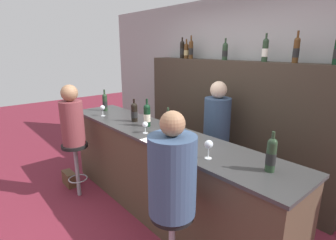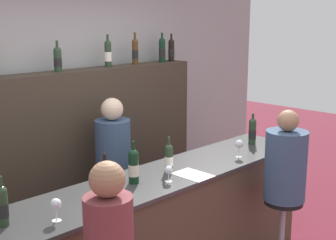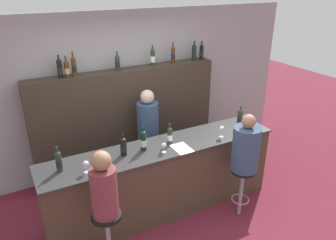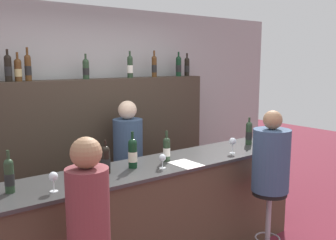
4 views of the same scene
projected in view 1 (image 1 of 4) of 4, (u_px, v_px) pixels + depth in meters
ground_plane at (140, 221)px, 2.98m from camera, size 16.00×16.00×0.00m
wall_back at (239, 92)px, 3.74m from camera, size 6.40×0.05×2.60m
bar_counter at (160, 173)px, 3.03m from camera, size 3.21×0.63×1.01m
back_bar_cabinet at (228, 123)px, 3.71m from camera, size 3.01×0.28×1.75m
wine_bottle_counter_0 at (105, 102)px, 3.84m from camera, size 0.07×0.07×0.31m
wine_bottle_counter_1 at (134, 112)px, 3.27m from camera, size 0.08×0.08×0.29m
wine_bottle_counter_2 at (147, 115)px, 3.07m from camera, size 0.08×0.08×0.33m
wine_bottle_counter_3 at (168, 123)px, 2.80m from camera, size 0.07×0.07×0.29m
wine_bottle_counter_4 at (271, 155)px, 1.93m from camera, size 0.07×0.07×0.31m
wine_bottle_backbar_0 at (182, 49)px, 4.14m from camera, size 0.07×0.07×0.32m
wine_bottle_backbar_1 at (186, 51)px, 4.08m from camera, size 0.07×0.07×0.29m
wine_bottle_backbar_2 at (191, 49)px, 4.00m from camera, size 0.07×0.07×0.34m
wine_bottle_backbar_3 at (225, 51)px, 3.53m from camera, size 0.07×0.07×0.29m
wine_bottle_backbar_4 at (265, 50)px, 3.10m from camera, size 0.07×0.07×0.33m
wine_bottle_backbar_5 at (296, 50)px, 2.83m from camera, size 0.07×0.07×0.34m
wine_glass_0 at (102, 108)px, 3.54m from camera, size 0.07×0.07×0.15m
wine_glass_1 at (145, 125)px, 2.83m from camera, size 0.06×0.06×0.13m
wine_glass_2 at (209, 145)px, 2.16m from camera, size 0.07×0.07×0.16m
tasting_menu at (157, 139)px, 2.65m from camera, size 0.21×0.30×0.00m
bar_stool_left at (76, 157)px, 3.37m from camera, size 0.33×0.33×0.72m
guest_seated_left at (72, 118)px, 3.24m from camera, size 0.28×0.28×0.76m
bar_stool_right at (172, 231)px, 2.00m from camera, size 0.33×0.33×0.72m
guest_seated_right at (172, 172)px, 1.87m from camera, size 0.35×0.35×0.78m
bartender at (216, 145)px, 3.37m from camera, size 0.33×0.33×1.52m
handbag at (69, 179)px, 3.75m from camera, size 0.26×0.12×0.20m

